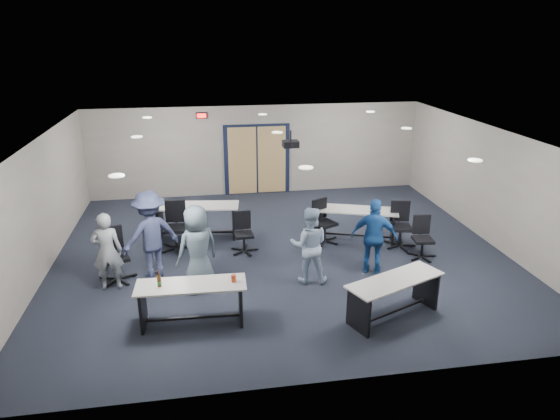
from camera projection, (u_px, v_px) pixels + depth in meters
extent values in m
plane|color=black|center=(281.00, 252.00, 11.40)|extent=(10.00, 10.00, 0.00)
cube|color=gray|center=(257.00, 150.00, 15.12)|extent=(10.00, 0.04, 2.70)
cube|color=gray|center=(335.00, 300.00, 6.77)|extent=(10.00, 0.04, 2.70)
cube|color=gray|center=(40.00, 209.00, 10.18)|extent=(0.04, 9.00, 2.70)
cube|color=gray|center=(491.00, 186.00, 11.70)|extent=(0.04, 9.00, 2.70)
cube|color=white|center=(281.00, 136.00, 10.48)|extent=(10.00, 9.00, 0.04)
cube|color=black|center=(257.00, 160.00, 15.19)|extent=(2.00, 0.06, 2.20)
cube|color=#A7834C|center=(242.00, 161.00, 15.10)|extent=(0.85, 0.04, 2.05)
cube|color=#A7834C|center=(272.00, 160.00, 15.24)|extent=(0.85, 0.04, 2.05)
cube|color=black|center=(202.00, 115.00, 14.45)|extent=(0.32, 0.05, 0.18)
cube|color=#FF0C0C|center=(202.00, 116.00, 14.42)|extent=(0.26, 0.02, 0.12)
cylinder|color=black|center=(291.00, 136.00, 11.03)|extent=(0.04, 0.04, 0.24)
cube|color=black|center=(291.00, 144.00, 11.09)|extent=(0.35, 0.30, 0.14)
cylinder|color=black|center=(292.00, 145.00, 10.95)|extent=(0.08, 0.03, 0.08)
cube|color=#B9B7AF|center=(191.00, 285.00, 8.42)|extent=(1.88, 0.69, 0.03)
cube|color=black|center=(143.00, 308.00, 8.45)|extent=(0.07, 0.57, 0.72)
cube|color=black|center=(240.00, 301.00, 8.65)|extent=(0.07, 0.57, 0.72)
cube|color=black|center=(193.00, 317.00, 8.64)|extent=(1.65, 0.11, 0.04)
cylinder|color=#B43518|center=(234.00, 278.00, 8.48)|extent=(0.08, 0.08, 0.12)
cube|color=#B9B7AF|center=(395.00, 280.00, 8.61)|extent=(1.92, 1.28, 0.03)
cube|color=black|center=(358.00, 312.00, 8.33)|extent=(0.27, 0.53, 0.71)
cube|color=black|center=(426.00, 287.00, 9.15)|extent=(0.27, 0.53, 0.71)
cube|color=black|center=(393.00, 311.00, 8.83)|extent=(1.51, 0.68, 0.04)
cube|color=#B9B7AF|center=(196.00, 206.00, 12.00)|extent=(2.09, 0.91, 0.03)
cube|color=black|center=(160.00, 222.00, 12.11)|extent=(0.13, 0.62, 0.79)
cube|color=black|center=(234.00, 221.00, 12.18)|extent=(0.13, 0.62, 0.79)
cube|color=black|center=(198.00, 232.00, 12.24)|extent=(1.79, 0.27, 0.04)
cube|color=#B9B7AF|center=(358.00, 210.00, 11.88)|extent=(1.99, 1.21, 0.03)
cube|color=black|center=(322.00, 223.00, 12.14)|extent=(0.24, 0.56, 0.74)
cube|color=black|center=(393.00, 227.00, 11.88)|extent=(0.24, 0.56, 0.74)
cube|color=black|center=(356.00, 235.00, 12.10)|extent=(1.61, 0.60, 0.04)
imported|color=#939BA0|center=(107.00, 251.00, 9.57)|extent=(0.58, 0.39, 1.58)
imported|color=slate|center=(197.00, 249.00, 9.51)|extent=(1.00, 0.87, 1.72)
imported|color=#A5BEDB|center=(309.00, 245.00, 9.86)|extent=(0.87, 0.74, 1.58)
imported|color=#1B4D97|center=(374.00, 237.00, 10.21)|extent=(1.02, 0.75, 1.61)
imported|color=#373E63|center=(151.00, 234.00, 10.03)|extent=(1.36, 1.15, 1.83)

